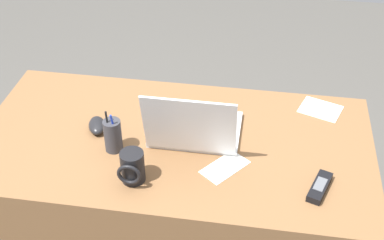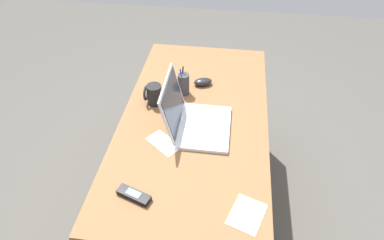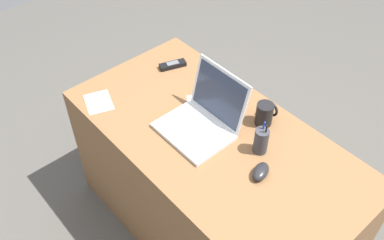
% 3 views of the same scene
% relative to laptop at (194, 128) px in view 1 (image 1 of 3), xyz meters
% --- Properties ---
extents(desk, '(1.40, 0.72, 0.74)m').
position_rel_laptop_xyz_m(desk, '(0.07, 0.01, -0.42)').
color(desk, brown).
rests_on(desk, ground).
extents(laptop, '(0.32, 0.30, 0.26)m').
position_rel_laptop_xyz_m(laptop, '(0.00, 0.00, 0.00)').
color(laptop, silver).
rests_on(laptop, desk).
extents(computer_mouse, '(0.09, 0.12, 0.04)m').
position_rel_laptop_xyz_m(computer_mouse, '(0.35, -0.00, -0.03)').
color(computer_mouse, black).
rests_on(computer_mouse, desk).
extents(coffee_mug_white, '(0.08, 0.09, 0.11)m').
position_rel_laptop_xyz_m(coffee_mug_white, '(0.16, 0.23, 0.00)').
color(coffee_mug_white, black).
rests_on(coffee_mug_white, desk).
extents(cordless_phone, '(0.09, 0.15, 0.03)m').
position_rel_laptop_xyz_m(cordless_phone, '(-0.43, 0.18, -0.04)').
color(cordless_phone, black).
rests_on(cordless_phone, desk).
extents(pen_holder, '(0.06, 0.06, 0.16)m').
position_rel_laptop_xyz_m(pen_holder, '(0.26, 0.09, 0.01)').
color(pen_holder, '#333338').
rests_on(pen_holder, desk).
extents(paper_note_near_laptop, '(0.17, 0.18, 0.00)m').
position_rel_laptop_xyz_m(paper_note_near_laptop, '(-0.12, 0.13, -0.05)').
color(paper_note_near_laptop, white).
rests_on(paper_note_near_laptop, desk).
extents(paper_note_left, '(0.18, 0.16, 0.00)m').
position_rel_laptop_xyz_m(paper_note_left, '(-0.45, -0.26, -0.05)').
color(paper_note_left, white).
rests_on(paper_note_left, desk).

